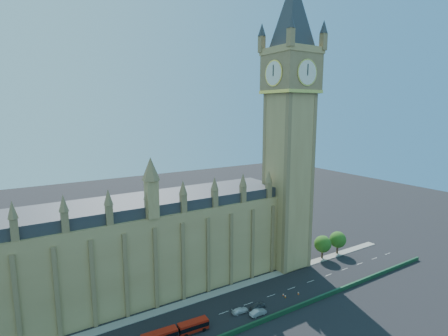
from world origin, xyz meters
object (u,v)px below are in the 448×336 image
red_bus (176,332)px  car_white (240,310)px  car_grey (258,306)px  car_silver (258,312)px

red_bus → car_white: (18.59, 0.31, -0.78)m
car_grey → car_white: car_grey is taller
red_bus → car_silver: size_ratio=3.44×
car_white → red_bus: bearing=94.4°
red_bus → car_grey: bearing=2.3°
red_bus → car_silver: (21.98, -3.06, -0.67)m
red_bus → car_white: bearing=4.3°
red_bus → car_silver: 22.20m
red_bus → car_grey: size_ratio=3.64×
car_grey → car_silver: car_silver is taller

